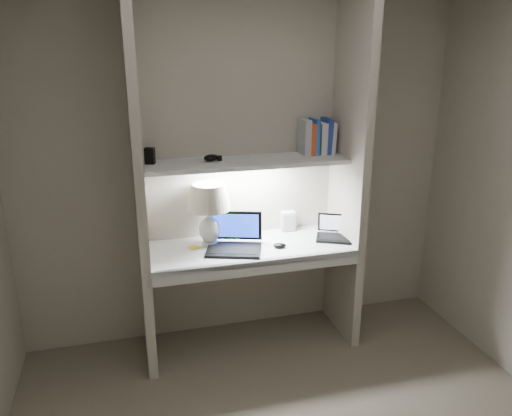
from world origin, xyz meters
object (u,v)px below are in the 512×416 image
object	(u,v)px
laptop_main	(235,241)
book_row	(317,137)
speaker	(288,221)
table_lamp	(209,204)
laptop_netbook	(335,233)

from	to	relation	value
laptop_main	book_row	xyz separation A→B (m)	(0.66, 0.19, 0.66)
speaker	book_row	size ratio (longest dim) A/B	0.59
table_lamp	laptop_main	distance (m)	0.31
table_lamp	speaker	bearing A→B (deg)	11.10
book_row	table_lamp	bearing A→B (deg)	-174.37
laptop_main	speaker	world-z (taller)	laptop_main
table_lamp	book_row	world-z (taller)	book_row
laptop_netbook	book_row	distance (m)	0.71
laptop_main	speaker	xyz separation A→B (m)	(0.47, 0.24, 0.02)
table_lamp	laptop_main	size ratio (longest dim) A/B	0.99
table_lamp	book_row	size ratio (longest dim) A/B	1.75
table_lamp	speaker	world-z (taller)	table_lamp
table_lamp	speaker	size ratio (longest dim) A/B	2.97
laptop_main	book_row	world-z (taller)	book_row
laptop_main	book_row	size ratio (longest dim) A/B	1.76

